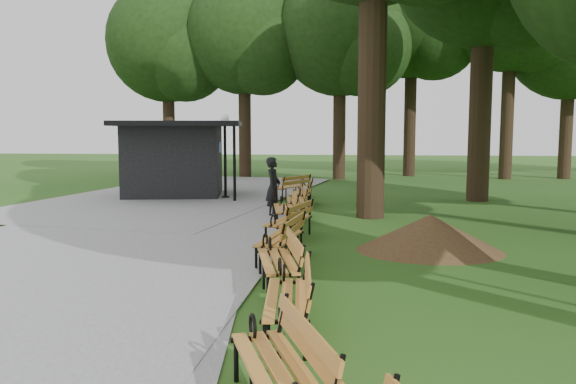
# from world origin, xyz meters

# --- Properties ---
(ground) EXTENTS (100.00, 100.00, 0.00)m
(ground) POSITION_xyz_m (0.00, 0.00, 0.00)
(ground) COLOR #255217
(ground) RESTS_ON ground
(path) EXTENTS (12.00, 38.00, 0.06)m
(path) POSITION_xyz_m (-4.00, 3.00, 0.03)
(path) COLOR gray
(path) RESTS_ON ground
(person) EXTENTS (0.48, 0.67, 1.72)m
(person) POSITION_xyz_m (-0.77, 8.84, 0.86)
(person) COLOR black
(person) RESTS_ON ground
(kiosk) EXTENTS (5.04, 4.55, 2.81)m
(kiosk) POSITION_xyz_m (-5.12, 13.45, 1.41)
(kiosk) COLOR black
(kiosk) RESTS_ON ground
(lamp_post) EXTENTS (0.32, 0.32, 3.07)m
(lamp_post) POSITION_xyz_m (-3.04, 12.86, 2.22)
(lamp_post) COLOR black
(lamp_post) RESTS_ON ground
(dirt_mound) EXTENTS (2.53, 2.53, 0.77)m
(dirt_mound) POSITION_xyz_m (3.06, 4.30, 0.38)
(dirt_mound) COLOR #47301C
(dirt_mound) RESTS_ON ground
(bench_1) EXTENTS (1.26, 2.00, 0.88)m
(bench_1) POSITION_xyz_m (0.75, -2.93, 0.44)
(bench_1) COLOR #C1792C
(bench_1) RESTS_ON ground
(bench_2) EXTENTS (0.79, 1.95, 0.88)m
(bench_2) POSITION_xyz_m (0.61, -0.84, 0.44)
(bench_2) COLOR #C1792C
(bench_2) RESTS_ON ground
(bench_3) EXTENTS (1.04, 1.99, 0.88)m
(bench_3) POSITION_xyz_m (0.26, 1.17, 0.44)
(bench_3) COLOR #C1792C
(bench_3) RESTS_ON ground
(bench_4) EXTENTS (0.92, 1.97, 0.88)m
(bench_4) POSITION_xyz_m (0.08, 3.10, 0.44)
(bench_4) COLOR #C1792C
(bench_4) RESTS_ON ground
(bench_5) EXTENTS (1.12, 2.00, 0.88)m
(bench_5) POSITION_xyz_m (0.04, 5.25, 0.44)
(bench_5) COLOR #C1792C
(bench_5) RESTS_ON ground
(bench_6) EXTENTS (0.93, 1.98, 0.88)m
(bench_6) POSITION_xyz_m (-0.28, 7.25, 0.44)
(bench_6) COLOR #C1792C
(bench_6) RESTS_ON ground
(bench_7) EXTENTS (0.86, 1.96, 0.88)m
(bench_7) POSITION_xyz_m (-0.13, 8.91, 0.44)
(bench_7) COLOR #C1792C
(bench_7) RESTS_ON ground
(bench_8) EXTENTS (0.69, 1.92, 0.88)m
(bench_8) POSITION_xyz_m (-0.09, 11.28, 0.44)
(bench_8) COLOR #C1792C
(bench_8) RESTS_ON ground
(bench_9) EXTENTS (1.51, 1.97, 0.88)m
(bench_9) POSITION_xyz_m (-0.67, 13.08, 0.44)
(bench_9) COLOR #C1792C
(bench_9) RESTS_ON ground
(tree_backdrop) EXTENTS (36.92, 9.94, 16.36)m
(tree_backdrop) POSITION_xyz_m (6.45, 22.97, 8.18)
(tree_backdrop) COLOR black
(tree_backdrop) RESTS_ON ground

